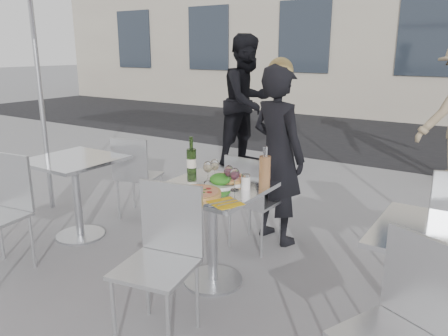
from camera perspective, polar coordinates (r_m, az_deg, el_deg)
The scene contains 24 objects.
ground at distance 3.39m, azimuth -1.44°, elevation -14.59°, with size 80.00×80.00×0.00m, color gray.
street_asphalt at distance 9.22m, azimuth 22.20°, elevation 3.59°, with size 24.00×5.00×0.00m, color black.
main_table at distance 3.15m, azimuth -1.50°, elevation -6.06°, with size 0.72×0.72×0.75m.
side_table_left at distance 4.15m, azimuth -18.80°, elevation -1.62°, with size 0.72×0.72×0.75m.
side_table_right at distance 2.68m, azimuth 26.61°, elevation -11.84°, with size 0.72×0.72×0.75m.
chair_far at distance 3.69m, azimuth 3.47°, elevation -3.54°, with size 0.40×0.41×0.84m.
chair_near at distance 2.66m, azimuth -7.96°, elevation -10.33°, with size 0.49×0.50×0.92m.
side_chair_lfar at distance 4.48m, azimuth -11.54°, elevation -0.36°, with size 0.49×0.49×0.85m.
side_chair_lnear at distance 3.77m, azimuth -27.00°, elevation -4.18°, with size 0.47×0.48×0.91m.
side_chair_rnear at distance 2.20m, azimuth 22.56°, elevation -17.71°, with size 0.54×0.55×0.89m.
woman_diner at distance 3.85m, azimuth 7.01°, elevation 1.63°, with size 0.57×0.38×1.57m, color black.
pedestrian_a at distance 6.46m, azimuth 3.07°, elevation 8.70°, with size 0.93×0.72×1.90m, color black.
pizza_near at distance 2.92m, azimuth -3.55°, elevation -3.21°, with size 0.32×0.32×0.02m.
pizza_far at distance 3.20m, azimuth 0.62°, elevation -1.44°, with size 0.30×0.30×0.03m.
salad_plate at distance 3.10m, azimuth -0.49°, elevation -1.63°, with size 0.22×0.22×0.09m.
wine_bottle at distance 3.36m, azimuth -4.27°, elevation 1.05°, with size 0.07×0.08×0.29m.
carafe at distance 3.06m, azimuth 5.34°, elevation -0.33°, with size 0.08×0.08×0.29m.
sugar_shaker at distance 3.01m, azimuth 2.85°, elevation -1.81°, with size 0.06×0.06×0.11m.
wineglass_white_a at distance 3.15m, azimuth -2.13°, elevation 0.04°, with size 0.07×0.07×0.16m.
wineglass_white_b at distance 3.20m, azimuth -1.24°, elevation 0.31°, with size 0.07×0.07×0.16m.
wineglass_red_a at distance 3.04m, azimuth 0.63°, elevation -0.51°, with size 0.07×0.07×0.16m.
wineglass_red_b at distance 2.97m, azimuth 1.41°, elevation -0.89°, with size 0.07×0.07×0.16m.
napkin_left at distance 3.07m, azimuth -7.90°, elevation -2.56°, with size 0.21×0.21×0.01m.
napkin_right at distance 2.75m, azimuth 0.22°, elevation -4.57°, with size 0.24×0.24×0.01m.
Camera 1 is at (1.68, -2.41, 1.68)m, focal length 35.00 mm.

